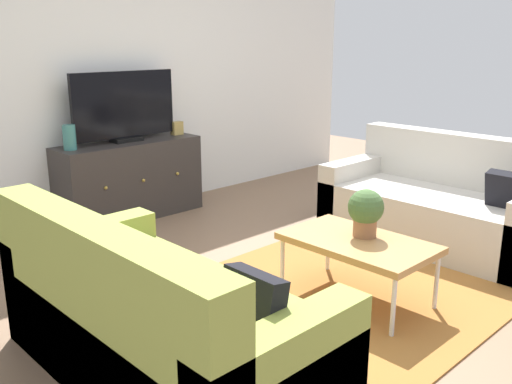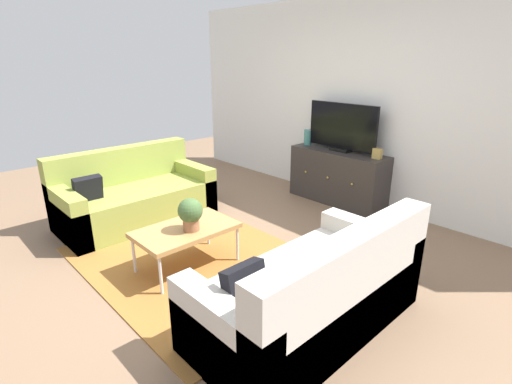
# 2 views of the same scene
# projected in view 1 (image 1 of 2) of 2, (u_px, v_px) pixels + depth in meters

# --- Properties ---
(ground_plane) EXTENTS (10.00, 10.00, 0.00)m
(ground_plane) POSITION_uv_depth(u_px,v_px,m) (321.00, 287.00, 3.83)
(ground_plane) COLOR #84664C
(wall_back) EXTENTS (6.40, 0.12, 2.70)m
(wall_back) POSITION_uv_depth(u_px,v_px,m) (115.00, 71.00, 5.24)
(wall_back) COLOR white
(wall_back) RESTS_ON ground_plane
(area_rug) EXTENTS (2.50, 1.90, 0.01)m
(area_rug) POSITION_uv_depth(u_px,v_px,m) (339.00, 293.00, 3.73)
(area_rug) COLOR #9E662D
(area_rug) RESTS_ON ground_plane
(couch_left_side) EXTENTS (0.89, 1.80, 0.88)m
(couch_left_side) POSITION_uv_depth(u_px,v_px,m) (151.00, 327.00, 2.72)
(couch_left_side) COLOR olive
(couch_left_side) RESTS_ON ground_plane
(couch_right_side) EXTENTS (0.89, 1.80, 0.88)m
(couch_right_side) POSITION_uv_depth(u_px,v_px,m) (442.00, 207.00, 4.65)
(couch_right_side) COLOR beige
(couch_right_side) RESTS_ON ground_plane
(coffee_table) EXTENTS (0.57, 0.94, 0.42)m
(coffee_table) POSITION_uv_depth(u_px,v_px,m) (358.00, 244.00, 3.55)
(coffee_table) COLOR #B7844C
(coffee_table) RESTS_ON ground_plane
(potted_plant) EXTENTS (0.23, 0.23, 0.31)m
(potted_plant) POSITION_uv_depth(u_px,v_px,m) (366.00, 211.00, 3.55)
(potted_plant) COLOR #936042
(potted_plant) RESTS_ON coffee_table
(tv_console) EXTENTS (1.37, 0.47, 0.73)m
(tv_console) POSITION_uv_depth(u_px,v_px,m) (130.00, 180.00, 5.26)
(tv_console) COLOR #332D2B
(tv_console) RESTS_ON ground_plane
(flat_screen_tv) EXTENTS (1.03, 0.16, 0.64)m
(flat_screen_tv) POSITION_uv_depth(u_px,v_px,m) (124.00, 107.00, 5.09)
(flat_screen_tv) COLOR black
(flat_screen_tv) RESTS_ON tv_console
(glass_vase) EXTENTS (0.11, 0.11, 0.22)m
(glass_vase) POSITION_uv_depth(u_px,v_px,m) (69.00, 137.00, 4.75)
(glass_vase) COLOR teal
(glass_vase) RESTS_ON tv_console
(mantel_clock) EXTENTS (0.11, 0.07, 0.13)m
(mantel_clock) POSITION_uv_depth(u_px,v_px,m) (177.00, 128.00, 5.52)
(mantel_clock) COLOR tan
(mantel_clock) RESTS_ON tv_console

